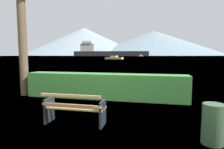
% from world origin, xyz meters
% --- Properties ---
extents(ground_plane, '(1400.00, 1400.00, 0.00)m').
position_xyz_m(ground_plane, '(0.00, 0.00, 0.00)').
color(ground_plane, olive).
extents(water_surface, '(620.00, 620.00, 0.00)m').
position_xyz_m(water_surface, '(0.00, 307.77, 0.00)').
color(water_surface, '#6B8EA3').
rests_on(water_surface, ground_plane).
extents(park_bench, '(1.62, 0.57, 0.87)m').
position_xyz_m(park_bench, '(-0.00, -0.06, 0.42)').
color(park_bench, tan).
rests_on(park_bench, ground_plane).
extents(hedge_row, '(6.83, 0.81, 1.06)m').
position_xyz_m(hedge_row, '(0.00, 3.06, 0.53)').
color(hedge_row, '#387A33').
rests_on(hedge_row, ground_plane).
extents(trash_bin, '(0.44, 0.44, 0.85)m').
position_xyz_m(trash_bin, '(3.26, -0.46, 0.42)').
color(trash_bin, '#385138').
rests_on(trash_bin, ground_plane).
extents(cargo_ship_large, '(120.49, 34.01, 23.83)m').
position_xyz_m(cargo_ship_large, '(-75.21, 293.44, 6.66)').
color(cargo_ship_large, '#232328').
rests_on(cargo_ship_large, water_surface).
extents(fishing_boat_near, '(6.67, 5.32, 2.00)m').
position_xyz_m(fishing_boat_near, '(-13.83, 230.79, 0.71)').
color(fishing_boat_near, '#B2332D').
rests_on(fishing_boat_near, water_surface).
extents(sailboat_mid, '(7.98, 4.15, 1.50)m').
position_xyz_m(sailboat_mid, '(-14.30, 72.77, 0.56)').
color(sailboat_mid, gold).
rests_on(sailboat_mid, water_surface).
extents(distant_hills, '(884.67, 425.05, 89.08)m').
position_xyz_m(distant_hills, '(-48.82, 587.20, 38.76)').
color(distant_hills, gray).
rests_on(distant_hills, ground_plane).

